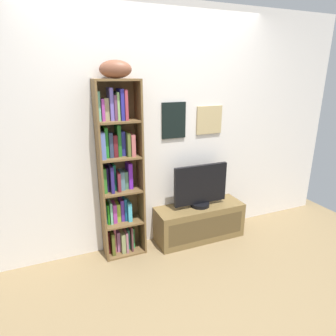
{
  "coord_description": "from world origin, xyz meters",
  "views": [
    {
      "loc": [
        -1.03,
        -1.78,
        1.87
      ],
      "look_at": [
        0.06,
        0.85,
        0.95
      ],
      "focal_mm": 31.1,
      "sensor_mm": 36.0,
      "label": 1
    }
  ],
  "objects": [
    {
      "name": "ground",
      "position": [
        0.0,
        0.0,
        -0.02
      ],
      "size": [
        5.2,
        5.2,
        0.04
      ],
      "primitive_type": "cube",
      "color": "olive"
    },
    {
      "name": "tv_stand",
      "position": [
        0.49,
        0.92,
        0.21
      ],
      "size": [
        1.04,
        0.36,
        0.41
      ],
      "color": "brown",
      "rests_on": "ground"
    },
    {
      "name": "television",
      "position": [
        0.49,
        0.92,
        0.65
      ],
      "size": [
        0.64,
        0.22,
        0.5
      ],
      "color": "black",
      "rests_on": "tv_stand"
    },
    {
      "name": "back_wall",
      "position": [
        0.0,
        1.13,
        1.28
      ],
      "size": [
        4.8,
        0.08,
        2.57
      ],
      "color": "silver",
      "rests_on": "ground"
    },
    {
      "name": "bookshelf",
      "position": [
        -0.42,
        1.0,
        0.9
      ],
      "size": [
        0.43,
        0.25,
        1.83
      ],
      "color": "brown",
      "rests_on": "ground"
    },
    {
      "name": "football",
      "position": [
        -0.4,
        0.97,
        1.91
      ],
      "size": [
        0.34,
        0.27,
        0.16
      ],
      "primitive_type": "ellipsoid",
      "rotation": [
        0.0,
        0.0,
        -0.41
      ],
      "color": "brown",
      "rests_on": "bookshelf"
    }
  ]
}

